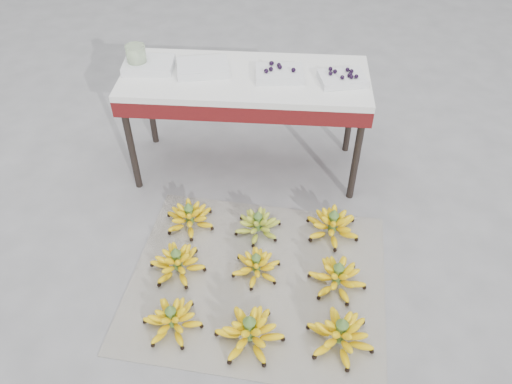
# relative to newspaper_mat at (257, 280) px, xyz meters

# --- Properties ---
(ground) EXTENTS (60.00, 60.00, 0.00)m
(ground) POSITION_rel_newspaper_mat_xyz_m (-0.10, 0.01, -0.00)
(ground) COLOR slate
(ground) RESTS_ON ground
(newspaper_mat) EXTENTS (1.34, 1.16, 0.01)m
(newspaper_mat) POSITION_rel_newspaper_mat_xyz_m (0.00, 0.00, 0.00)
(newspaper_mat) COLOR beige
(newspaper_mat) RESTS_ON ground
(bunch_front_left) EXTENTS (0.34, 0.34, 0.16)m
(bunch_front_left) POSITION_rel_newspaper_mat_xyz_m (-0.37, -0.30, 0.06)
(bunch_front_left) COLOR #F5D100
(bunch_front_left) RESTS_ON newspaper_mat
(bunch_front_center) EXTENTS (0.38, 0.38, 0.19)m
(bunch_front_center) POSITION_rel_newspaper_mat_xyz_m (-0.01, -0.34, 0.07)
(bunch_front_center) COLOR #F5D100
(bunch_front_center) RESTS_ON newspaper_mat
(bunch_front_right) EXTENTS (0.40, 0.40, 0.18)m
(bunch_front_right) POSITION_rel_newspaper_mat_xyz_m (0.39, -0.32, 0.07)
(bunch_front_right) COLOR #F5D100
(bunch_front_right) RESTS_ON newspaper_mat
(bunch_mid_left) EXTENTS (0.35, 0.35, 0.17)m
(bunch_mid_left) POSITION_rel_newspaper_mat_xyz_m (-0.40, 0.03, 0.06)
(bunch_mid_left) COLOR #F5D100
(bunch_mid_left) RESTS_ON newspaper_mat
(bunch_mid_center) EXTENTS (0.32, 0.32, 0.15)m
(bunch_mid_center) POSITION_rel_newspaper_mat_xyz_m (-0.01, 0.04, 0.05)
(bunch_mid_center) COLOR #F5D100
(bunch_mid_center) RESTS_ON newspaper_mat
(bunch_mid_right) EXTENTS (0.33, 0.33, 0.17)m
(bunch_mid_right) POSITION_rel_newspaper_mat_xyz_m (0.39, 0.00, 0.06)
(bunch_mid_right) COLOR #F5D100
(bunch_mid_right) RESTS_ON newspaper_mat
(bunch_back_left) EXTENTS (0.33, 0.33, 0.17)m
(bunch_back_left) POSITION_rel_newspaper_mat_xyz_m (-0.40, 0.35, 0.06)
(bunch_back_left) COLOR #F5D100
(bunch_back_left) RESTS_ON newspaper_mat
(bunch_back_center) EXTENTS (0.27, 0.27, 0.15)m
(bunch_back_center) POSITION_rel_newspaper_mat_xyz_m (-0.02, 0.33, 0.06)
(bunch_back_center) COLOR #87AA26
(bunch_back_center) RESTS_ON newspaper_mat
(bunch_back_right) EXTENTS (0.36, 0.36, 0.18)m
(bunch_back_right) POSITION_rel_newspaper_mat_xyz_m (0.38, 0.35, 0.06)
(bunch_back_right) COLOR #F5D100
(bunch_back_right) RESTS_ON newspaper_mat
(vendor_table) EXTENTS (1.35, 0.54, 0.65)m
(vendor_table) POSITION_rel_newspaper_mat_xyz_m (-0.13, 0.87, 0.57)
(vendor_table) COLOR black
(vendor_table) RESTS_ON ground
(tray_far_left) EXTENTS (0.28, 0.21, 0.04)m
(tray_far_left) POSITION_rel_newspaper_mat_xyz_m (-0.67, 0.91, 0.67)
(tray_far_left) COLOR silver
(tray_far_left) RESTS_ON vendor_table
(tray_left) EXTENTS (0.31, 0.25, 0.04)m
(tray_left) POSITION_rel_newspaper_mat_xyz_m (-0.37, 0.90, 0.67)
(tray_left) COLOR silver
(tray_left) RESTS_ON vendor_table
(tray_right) EXTENTS (0.27, 0.21, 0.06)m
(tray_right) POSITION_rel_newspaper_mat_xyz_m (0.05, 0.87, 0.67)
(tray_right) COLOR silver
(tray_right) RESTS_ON vendor_table
(tray_far_right) EXTENTS (0.27, 0.22, 0.06)m
(tray_far_right) POSITION_rel_newspaper_mat_xyz_m (0.39, 0.84, 0.67)
(tray_far_right) COLOR silver
(tray_far_right) RESTS_ON vendor_table
(glass_jar) EXTENTS (0.14, 0.14, 0.13)m
(glass_jar) POSITION_rel_newspaper_mat_xyz_m (-0.73, 0.90, 0.71)
(glass_jar) COLOR beige
(glass_jar) RESTS_ON vendor_table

